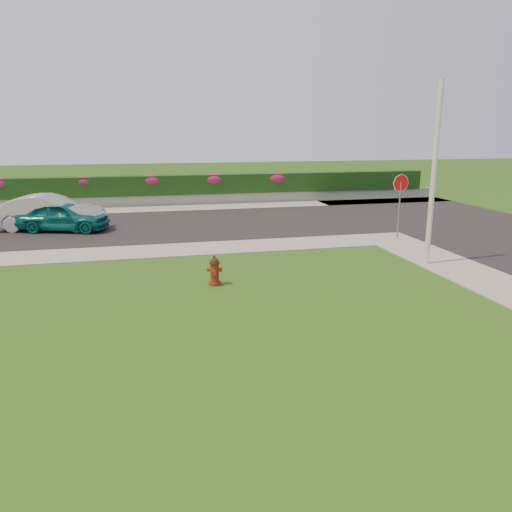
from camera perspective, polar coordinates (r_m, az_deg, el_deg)
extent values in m
plane|color=black|center=(9.79, 2.86, -10.95)|extent=(120.00, 120.00, 0.00)
cube|color=black|center=(23.03, -19.29, 2.97)|extent=(26.00, 8.00, 0.04)
cube|color=gray|center=(18.33, -23.89, -0.14)|extent=(24.00, 2.00, 0.04)
cube|color=gray|center=(20.35, 14.90, 1.91)|extent=(2.00, 2.00, 0.04)
cube|color=gray|center=(27.86, -10.07, 5.35)|extent=(34.00, 2.00, 0.04)
cube|color=gray|center=(29.31, -10.27, 6.32)|extent=(34.00, 0.40, 0.60)
cube|color=black|center=(29.31, -10.36, 7.99)|extent=(32.00, 0.90, 1.10)
cylinder|color=#51210C|center=(13.91, -4.72, -3.11)|extent=(0.35, 0.35, 0.08)
cylinder|color=#51210C|center=(13.82, -4.75, -1.88)|extent=(0.24, 0.24, 0.54)
cylinder|color=black|center=(13.75, -4.77, -0.80)|extent=(0.29, 0.29, 0.05)
sphere|color=black|center=(13.74, -4.78, -0.67)|extent=(0.24, 0.24, 0.24)
cylinder|color=black|center=(13.71, -4.79, -0.13)|extent=(0.07, 0.07, 0.07)
cylinder|color=#51210C|center=(13.82, -5.39, -1.53)|extent=(0.13, 0.14, 0.11)
cylinder|color=#51210C|center=(13.77, -4.12, -1.56)|extent=(0.13, 0.14, 0.11)
cylinder|color=#51210C|center=(13.67, -4.86, -1.97)|extent=(0.19, 0.17, 0.16)
imported|color=#0C5F5B|center=(22.53, -21.17, 4.28)|extent=(4.00, 2.52, 1.27)
imported|color=#B8B9C0|center=(23.05, -22.45, 4.63)|extent=(4.73, 2.42, 1.48)
cylinder|color=silver|center=(16.41, 19.64, 8.66)|extent=(0.16, 0.16, 5.64)
cylinder|color=slate|center=(20.26, 16.02, 4.98)|extent=(0.06, 0.06, 2.26)
cylinder|color=red|center=(20.13, 16.23, 8.01)|extent=(0.66, 0.09, 0.66)
cylinder|color=white|center=(20.13, 16.23, 8.01)|extent=(0.70, 0.08, 0.70)
ellipsoid|color=#AE1D5C|center=(30.01, -27.25, 7.38)|extent=(1.29, 0.83, 0.64)
ellipsoid|color=#AE1D5C|center=(29.28, -19.05, 8.06)|extent=(1.21, 0.78, 0.61)
ellipsoid|color=#AE1D5C|center=(29.15, -11.80, 8.45)|extent=(1.35, 0.87, 0.68)
ellipsoid|color=#AE1D5C|center=(29.46, -4.90, 8.74)|extent=(1.38, 0.89, 0.69)
ellipsoid|color=#AE1D5C|center=(30.24, 2.29, 8.89)|extent=(1.44, 0.92, 0.72)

